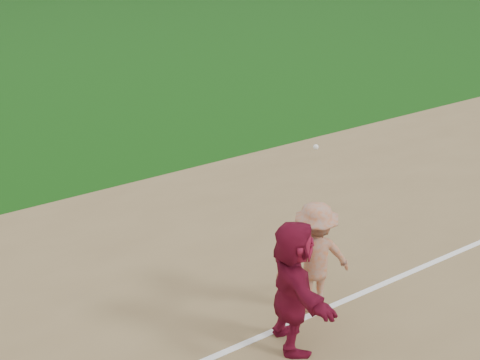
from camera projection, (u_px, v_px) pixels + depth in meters
ground at (290, 286)px, 9.70m from camera, size 160.00×160.00×0.00m
foul_line at (322, 310)px, 9.08m from camera, size 60.00×0.10×0.01m
first_base at (297, 301)px, 9.23m from camera, size 0.41×0.41×0.09m
base_runner at (293, 286)px, 8.01m from camera, size 1.07×1.87×1.93m
first_base_play at (314, 257)px, 8.81m from camera, size 1.28×0.98×2.52m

